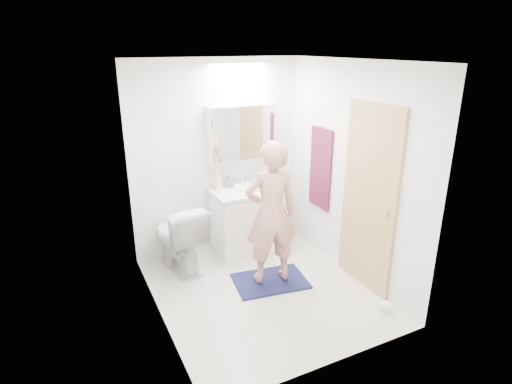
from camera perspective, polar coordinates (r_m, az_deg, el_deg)
floor at (r=4.69m, az=0.82°, el=-13.21°), size 2.50×2.50×0.00m
ceiling at (r=3.94m, az=1.00°, el=17.55°), size 2.50×2.50×0.00m
wall_back at (r=5.26m, az=-5.33°, el=4.74°), size 2.50×0.00×2.50m
wall_front at (r=3.18m, az=11.26°, el=-5.73°), size 2.50×0.00×2.50m
wall_left at (r=3.82m, az=-13.96°, el=-1.57°), size 0.00×2.50×2.50m
wall_right at (r=4.74m, az=12.83°, el=2.68°), size 0.00×2.50×2.50m
vanity_cabinet at (r=5.39m, az=-0.87°, el=-3.91°), size 0.90×0.55×0.78m
countertop at (r=5.24m, az=-0.90°, el=0.20°), size 0.95×0.58×0.04m
sink_basin at (r=5.26m, az=-1.04°, el=0.66°), size 0.36×0.36×0.03m
faucet at (r=5.40m, az=-1.90°, el=1.90°), size 0.02×0.02×0.16m
medicine_cabinet at (r=5.24m, az=-2.04°, el=8.12°), size 0.88×0.14×0.70m
mirror_panel at (r=5.17m, az=-1.69°, el=7.97°), size 0.84×0.01×0.66m
toilet at (r=4.98m, az=-10.58°, el=-6.07°), size 0.59×0.87×0.82m
bath_rug at (r=4.82m, az=1.96°, el=-12.04°), size 0.87×0.66×0.02m
person at (r=4.44m, az=2.08°, el=-2.92°), size 0.63×0.46×1.58m
door at (r=4.54m, az=15.18°, el=-0.94°), size 0.04×0.80×2.00m
door_knob at (r=4.33m, az=17.29°, el=-2.89°), size 0.06×0.06×0.06m
towel at (r=5.18m, az=8.78°, el=3.21°), size 0.02×0.42×1.00m
towel_hook at (r=5.05m, az=8.96°, el=8.86°), size 0.07×0.02×0.02m
soap_bottle_a at (r=5.20m, az=-5.19°, el=1.57°), size 0.12×0.12×0.24m
soap_bottle_b at (r=5.29m, az=-3.66°, el=1.61°), size 0.12×0.12×0.18m
toothbrush_cup at (r=5.44m, az=0.38°, el=1.72°), size 0.13×0.13×0.10m
toilet_paper_roll at (r=4.52m, az=17.07°, el=-14.87°), size 0.11×0.11×0.10m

